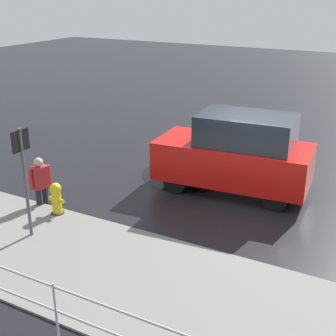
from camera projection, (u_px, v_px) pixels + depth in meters
ground_plane at (258, 203)px, 11.53m from camera, size 60.00×60.00×0.00m
kerb_strip at (181, 294)px, 8.08m from camera, size 24.00×3.20×0.04m
moving_hatchback at (236, 153)px, 11.86m from camera, size 4.03×2.01×2.06m
fire_hydrant at (56, 199)px, 10.79m from camera, size 0.42×0.31×0.80m
pedestrian at (40, 179)px, 11.19m from camera, size 0.35×0.54×1.22m
sign_post at (24, 168)px, 9.42m from camera, size 0.07×0.44×2.40m
puddle_patch at (188, 174)px, 13.27m from camera, size 2.61×2.61×0.01m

